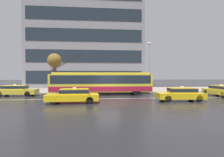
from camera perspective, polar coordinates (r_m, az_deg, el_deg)
name	(u,v)px	position (r m, az deg, el deg)	size (l,w,h in m)	color
ground_plane	(109,97)	(20.35, -0.96, -5.89)	(160.00, 160.00, 0.00)	#242327
sidewalk_slab	(105,90)	(29.54, -2.36, -3.59)	(80.00, 10.00, 0.14)	gray
crosswalk_stripe_edge_near	(161,95)	(22.86, 15.17, -5.15)	(0.44, 4.40, 0.01)	beige
crosswalk_stripe_inner_a	(168,95)	(23.19, 17.26, -5.07)	(0.44, 4.40, 0.01)	beige
crosswalk_stripe_center	(176,95)	(23.55, 19.29, -4.99)	(0.44, 4.40, 0.01)	beige
crosswalk_stripe_inner_b	(183,95)	(23.94, 21.26, -4.91)	(0.44, 4.40, 0.01)	beige
crosswalk_stripe_edge_far	(190,95)	(24.36, 23.15, -4.82)	(0.44, 4.40, 0.01)	beige
lane_centre_line	(110,99)	(19.17, -0.68, -6.31)	(72.00, 0.14, 0.01)	silver
trolleybus	(101,82)	(22.84, -3.35, -1.24)	(12.75, 2.59, 5.04)	gold
taxi_cross_traffic	(221,90)	(24.87, 30.90, -3.15)	(1.91, 4.54, 1.39)	gold
taxi_oncoming_far	(181,94)	(18.58, 20.75, -4.44)	(4.49, 2.02, 1.39)	yellow
taxi_queued_behind_bus	(16,90)	(24.47, -27.86, -3.19)	(4.73, 1.94, 1.39)	yellow
taxi_oncoming_near	(73,95)	(16.51, -12.04, -5.08)	(4.62, 1.95, 1.39)	yellow
bus_shelter	(88,78)	(26.63, -7.52, 0.02)	(4.11, 1.67, 2.46)	gray
pedestrian_at_shelter	(108,81)	(26.60, -1.25, -0.64)	(1.36, 1.36, 1.94)	#2B1227
pedestrian_approaching_curb	(117,80)	(26.16, 1.59, -0.56)	(1.45, 1.45, 1.98)	brown
street_lamp	(149,63)	(26.33, 11.61, 4.90)	(0.60, 0.32, 6.97)	gray
street_tree_bare	(55,61)	(27.45, -17.57, 5.15)	(2.02, 2.02, 5.44)	brown
office_tower_corner_left	(86,13)	(40.82, -8.02, 19.72)	(22.50, 10.83, 31.05)	gray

